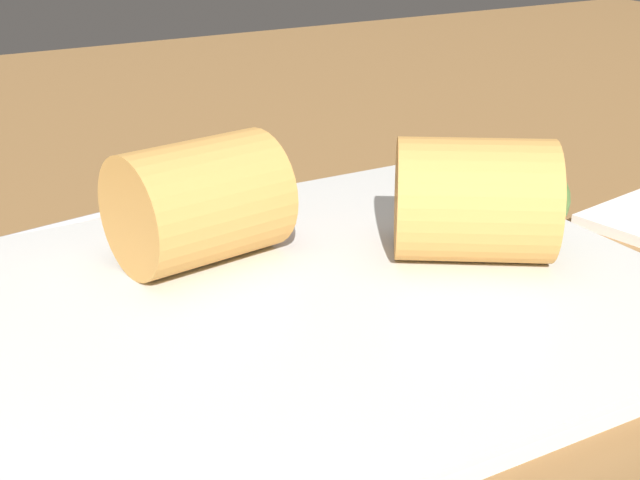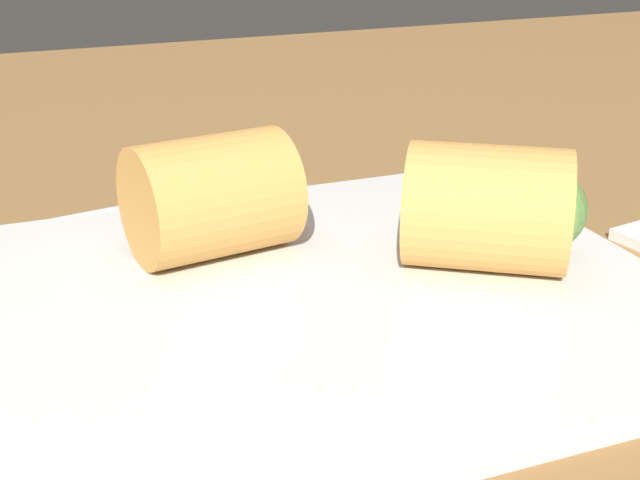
# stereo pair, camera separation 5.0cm
# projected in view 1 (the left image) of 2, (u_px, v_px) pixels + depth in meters

# --- Properties ---
(table_surface) EXTENTS (1.80, 1.40, 0.02)m
(table_surface) POSITION_uv_depth(u_px,v_px,m) (363.00, 333.00, 0.40)
(table_surface) COLOR olive
(table_surface) RESTS_ON ground
(serving_plate) EXTENTS (0.31, 0.26, 0.01)m
(serving_plate) POSITION_uv_depth(u_px,v_px,m) (320.00, 303.00, 0.39)
(serving_plate) COLOR silver
(serving_plate) RESTS_ON table_surface
(roll_front_left) EXTENTS (0.09, 0.09, 0.06)m
(roll_front_left) POSITION_uv_depth(u_px,v_px,m) (480.00, 198.00, 0.41)
(roll_front_left) COLOR #D19347
(roll_front_left) RESTS_ON serving_plate
(roll_front_right) EXTENTS (0.09, 0.07, 0.06)m
(roll_front_right) POSITION_uv_depth(u_px,v_px,m) (208.00, 200.00, 0.41)
(roll_front_right) COLOR #D19347
(roll_front_right) RESTS_ON serving_plate
(spoon) EXTENTS (0.19, 0.05, 0.01)m
(spoon) POSITION_uv_depth(u_px,v_px,m) (203.00, 186.00, 0.54)
(spoon) COLOR silver
(spoon) RESTS_ON table_surface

